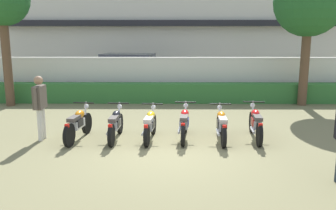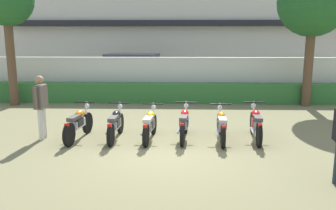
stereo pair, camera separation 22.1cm
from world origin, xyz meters
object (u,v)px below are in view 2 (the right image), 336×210
object	(u,v)px
motorcycle_in_row_4	(221,125)
inspector_person	(41,101)
tree_near_inspector	(6,1)
motorcycle_in_row_3	(184,123)
tree_far_side	(313,2)
motorcycle_in_row_2	(150,124)
motorcycle_in_row_5	(256,124)
motorcycle_in_row_0	(78,123)
parked_car	(135,72)
motorcycle_in_row_1	(116,124)

from	to	relation	value
motorcycle_in_row_4	inspector_person	size ratio (longest dim) A/B	1.02
tree_near_inspector	motorcycle_in_row_3	xyz separation A→B (m)	(6.95, -4.64, -3.71)
inspector_person	tree_far_side	bearing A→B (deg)	29.13
motorcycle_in_row_4	tree_far_side	bearing A→B (deg)	-36.57
motorcycle_in_row_2	motorcycle_in_row_5	world-z (taller)	motorcycle_in_row_5
motorcycle_in_row_0	inspector_person	world-z (taller)	inspector_person
motorcycle_in_row_5	inspector_person	size ratio (longest dim) A/B	1.11
tree_far_side	motorcycle_in_row_4	world-z (taller)	tree_far_side
tree_far_side	inspector_person	distance (m)	10.70
motorcycle_in_row_5	inspector_person	bearing A→B (deg)	95.69
tree_far_side	motorcycle_in_row_0	size ratio (longest dim) A/B	2.95
parked_car	motorcycle_in_row_4	distance (m)	10.14
tree_near_inspector	tree_far_side	xyz separation A→B (m)	(12.00, 0.27, -0.06)
parked_car	motorcycle_in_row_4	bearing A→B (deg)	-61.21
motorcycle_in_row_4	inspector_person	world-z (taller)	inspector_person
tree_far_side	inspector_person	world-z (taller)	tree_far_side
motorcycle_in_row_0	parked_car	bearing A→B (deg)	4.77
motorcycle_in_row_1	inspector_person	bearing A→B (deg)	92.12
motorcycle_in_row_0	motorcycle_in_row_4	xyz separation A→B (m)	(3.90, -0.04, -0.01)
tree_near_inspector	tree_far_side	size ratio (longest dim) A/B	0.97
motorcycle_in_row_0	motorcycle_in_row_5	world-z (taller)	motorcycle_in_row_5
parked_car	motorcycle_in_row_2	bearing A→B (deg)	-72.01
tree_near_inspector	motorcycle_in_row_4	distance (m)	10.00
motorcycle_in_row_1	motorcycle_in_row_2	bearing A→B (deg)	-90.09
motorcycle_in_row_0	motorcycle_in_row_5	bearing A→B (deg)	-81.49
parked_car	inspector_person	world-z (taller)	parked_car
motorcycle_in_row_5	tree_near_inspector	bearing A→B (deg)	67.30
motorcycle_in_row_2	motorcycle_in_row_3	size ratio (longest dim) A/B	0.94
tree_near_inspector	motorcycle_in_row_4	size ratio (longest dim) A/B	2.96
motorcycle_in_row_1	motorcycle_in_row_4	bearing A→B (deg)	-89.79
parked_car	tree_near_inspector	xyz separation A→B (m)	(-4.42, -4.70, 3.22)
tree_far_side	motorcycle_in_row_5	xyz separation A→B (m)	(-3.09, -4.90, -3.64)
parked_car	inspector_person	xyz separation A→B (m)	(-1.39, -9.43, 0.12)
parked_car	motorcycle_in_row_1	distance (m)	9.45
motorcycle_in_row_2	motorcycle_in_row_4	distance (m)	1.93
motorcycle_in_row_0	motorcycle_in_row_5	size ratio (longest dim) A/B	0.96
tree_far_side	motorcycle_in_row_4	xyz separation A→B (m)	(-4.05, -5.06, -3.65)
motorcycle_in_row_3	motorcycle_in_row_0	bearing A→B (deg)	97.32
motorcycle_in_row_2	motorcycle_in_row_1	bearing A→B (deg)	93.35
motorcycle_in_row_0	motorcycle_in_row_1	size ratio (longest dim) A/B	1.02
tree_near_inspector	motorcycle_in_row_1	distance (m)	7.86
tree_near_inspector	motorcycle_in_row_0	xyz separation A→B (m)	(4.05, -4.76, -3.71)
motorcycle_in_row_1	motorcycle_in_row_4	xyz separation A→B (m)	(2.88, -0.08, 0.00)
tree_far_side	motorcycle_in_row_4	bearing A→B (deg)	-128.66
tree_near_inspector	motorcycle_in_row_5	size ratio (longest dim) A/B	2.73
parked_car	motorcycle_in_row_5	size ratio (longest dim) A/B	2.42
tree_far_side	motorcycle_in_row_3	size ratio (longest dim) A/B	2.93
motorcycle_in_row_4	motorcycle_in_row_3	bearing A→B (deg)	83.26
tree_far_side	motorcycle_in_row_0	bearing A→B (deg)	-147.70
motorcycle_in_row_3	tree_near_inspector	bearing A→B (deg)	61.33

